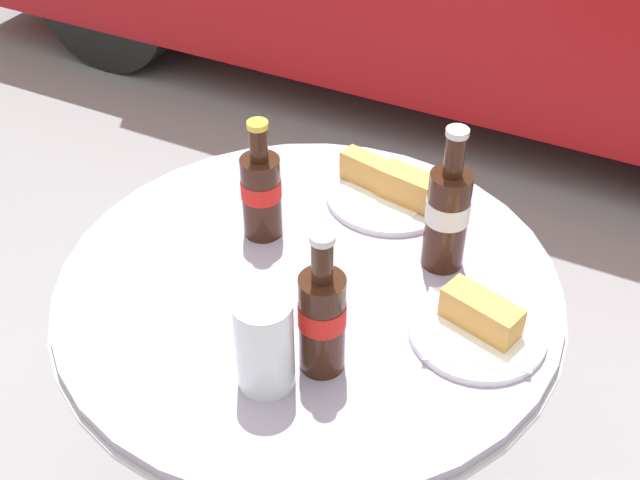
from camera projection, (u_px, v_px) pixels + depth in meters
name	position (u px, v px, depth m)	size (l,w,h in m)	color
bistro_table	(309.00, 342.00, 1.35)	(0.80, 0.80, 0.73)	#B7B7BC
cola_bottle_left	(447.00, 214.00, 1.23)	(0.07, 0.07, 0.25)	#33190F
cola_bottle_right	(261.00, 191.00, 1.30)	(0.07, 0.07, 0.21)	#33190F
cola_bottle_center	(322.00, 317.00, 1.07)	(0.07, 0.07, 0.23)	#33190F
drinking_glass	(265.00, 347.00, 1.06)	(0.08, 0.08, 0.15)	#C68923
lunch_plate_near	(478.00, 325.00, 1.16)	(0.20, 0.20, 0.06)	white
lunch_plate_far	(394.00, 189.00, 1.41)	(0.23, 0.23, 0.07)	white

